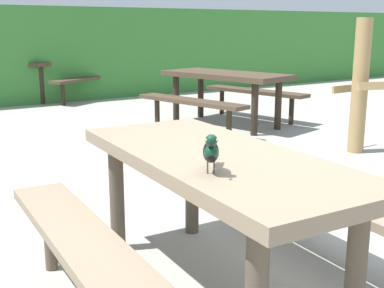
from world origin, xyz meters
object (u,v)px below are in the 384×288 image
(picnic_table_mid_left, at_px, (57,69))
(picnic_table_mid_right, at_px, (225,86))
(bird_grackle, at_px, (211,151))
(picnic_table_foreground, at_px, (216,188))

(picnic_table_mid_left, xyz_separation_m, picnic_table_mid_right, (1.09, -3.97, 0.00))
(picnic_table_mid_right, bearing_deg, bird_grackle, -127.09)
(picnic_table_foreground, bearing_deg, bird_grackle, -128.84)
(picnic_table_mid_right, bearing_deg, picnic_table_foreground, -126.95)
(picnic_table_foreground, bearing_deg, picnic_table_mid_left, 77.86)
(picnic_table_foreground, height_order, bird_grackle, bird_grackle)
(bird_grackle, bearing_deg, picnic_table_mid_right, 52.91)
(bird_grackle, bearing_deg, picnic_table_foreground, 51.16)
(picnic_table_foreground, relative_size, picnic_table_mid_left, 0.79)
(picnic_table_foreground, xyz_separation_m, picnic_table_mid_left, (1.63, 7.59, 0.00))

